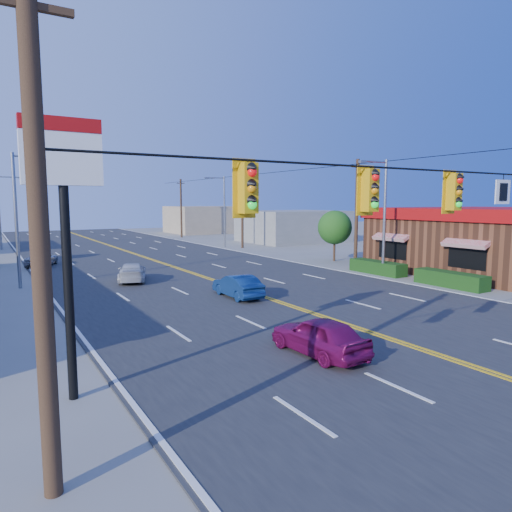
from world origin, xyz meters
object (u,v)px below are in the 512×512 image
signal_span (476,211)px  car_white (132,273)px  car_blue (238,287)px  kfc (487,239)px  car_magenta (319,337)px  pizza_hut_sign (64,200)px  car_silver (42,260)px

signal_span → car_white: (-4.52, 20.65, -4.29)m
car_blue → car_white: (-3.41, 7.88, -0.02)m
kfc → car_magenta: bearing=-159.4°
pizza_hut_sign → car_white: 18.40m
pizza_hut_sign → car_magenta: size_ratio=1.80×
car_magenta → car_blue: size_ratio=1.02×
car_blue → car_white: 8.58m
signal_span → kfc: (20.02, 12.00, -2.51)m
kfc → car_silver: kfc is taller
car_blue → car_silver: size_ratio=0.96×
signal_span → car_white: signal_span is taller
car_blue → pizza_hut_sign: bearing=43.0°
signal_span → car_magenta: 6.26m
car_silver → pizza_hut_sign: bearing=105.8°
kfc → car_magenta: 24.92m
car_magenta → pizza_hut_sign: bearing=-8.3°
kfc → pizza_hut_sign: pizza_hut_sign is taller
car_white → car_silver: bearing=-50.7°
kfc → car_blue: 21.22m
kfc → car_blue: bearing=177.9°
car_magenta → car_white: (-1.27, 17.38, -0.06)m
kfc → car_blue: (-21.13, 0.77, -1.77)m
signal_span → car_white: 21.57m
car_blue → car_silver: car_blue is taller
kfc → car_blue: size_ratio=4.37×
car_magenta → car_blue: car_magenta is taller
car_blue → car_magenta: bearing=78.4°
kfc → car_white: kfc is taller
pizza_hut_sign → car_magenta: (7.63, -0.73, -4.54)m
signal_span → pizza_hut_sign: 11.60m
kfc → car_silver: (-28.69, 19.45, -1.84)m
kfc → car_white: bearing=160.6°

